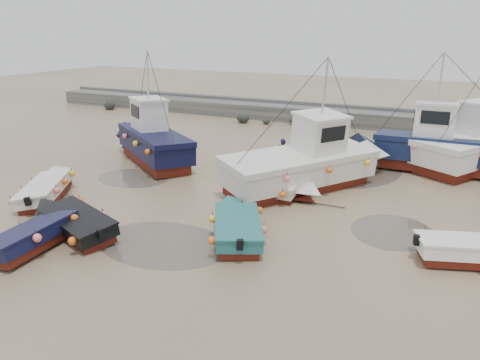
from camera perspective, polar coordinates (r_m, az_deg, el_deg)
The scene contains 16 objects.
ground at distance 18.06m, azimuth 0.60°, elevation -6.35°, with size 120.00×120.00×0.00m, color #998060.
seawall at distance 38.15m, azimuth 14.88°, elevation 7.21°, with size 60.00×4.92×1.50m.
puddle_a at distance 17.37m, azimuth -9.34°, elevation -7.64°, with size 5.03×5.03×0.01m, color #524A41.
puddle_b at distance 19.04m, azimuth 18.08°, elevation -5.96°, with size 3.12×3.12×0.01m, color #524A41.
puddle_c at distance 24.99m, azimuth -12.88°, elevation 0.26°, with size 3.86×3.86×0.01m, color #524A41.
puddle_d at distance 26.74m, azimuth 12.76°, elevation 1.45°, with size 6.02×6.02×0.01m, color #524A41.
dinghy_0 at distance 23.21m, azimuth -22.27°, elevation -0.67°, with size 3.86×5.88×1.43m.
dinghy_1 at distance 18.24m, azimuth -23.28°, elevation -5.79°, with size 2.11×5.82×1.43m.
dinghy_2 at distance 17.49m, azimuth -0.41°, elevation -5.24°, with size 3.46×5.45×1.43m.
dinghy_4 at distance 18.97m, azimuth -19.54°, elevation -4.44°, with size 5.89×3.09×1.43m.
dinghy_5 at distance 21.49m, azimuth 3.71°, elevation -0.71°, with size 5.67×2.06×1.43m.
cabin_boat_0 at distance 27.57m, azimuth -10.88°, elevation 4.98°, with size 8.57×6.56×6.22m.
cabin_boat_1 at distance 22.78m, azimuth 8.36°, elevation 2.23°, with size 7.08×9.83×6.22m.
cabin_boat_2 at distance 27.51m, azimuth 23.24°, elevation 3.68°, with size 11.27×3.52×6.22m.
cabin_boat_3 at distance 28.94m, azimuth 26.92°, elevation 3.91°, with size 6.62×9.47×6.22m.
person at distance 26.00m, azimuth 5.14°, elevation 1.35°, with size 0.63×0.41×1.73m, color #19193E.
Camera 1 is at (6.92, -14.90, 7.51)m, focal length 35.00 mm.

